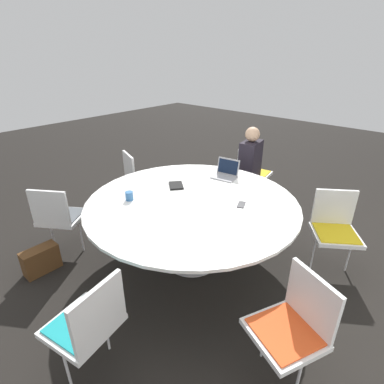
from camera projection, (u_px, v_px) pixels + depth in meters
name	position (u px, v px, depth m)	size (l,w,h in m)	color
ground_plane	(192.00, 260.00, 3.39)	(16.00, 16.00, 0.00)	black
conference_table	(192.00, 207.00, 3.10)	(2.16, 2.16, 0.75)	#B7B7BC
chair_0	(251.00, 169.00, 4.55)	(0.50, 0.48, 0.86)	silver
chair_1	(139.00, 176.00, 4.30)	(0.54, 0.55, 0.86)	silver
chair_2	(59.00, 214.00, 3.29)	(0.59, 0.60, 0.86)	silver
chair_3	(88.00, 322.00, 1.99)	(0.51, 0.50, 0.86)	silver
chair_4	(294.00, 323.00, 1.98)	(0.56, 0.57, 0.86)	silver
chair_5	(335.00, 225.00, 3.08)	(0.60, 0.60, 0.86)	silver
person_0	(251.00, 162.00, 4.24)	(0.39, 0.30, 1.21)	#231E28
laptop	(226.00, 173.00, 3.62)	(0.27, 0.31, 0.21)	#99999E
spiral_notebook	(176.00, 185.00, 3.39)	(0.25, 0.26, 0.02)	black
coffee_cup	(129.00, 196.00, 3.07)	(0.08, 0.08, 0.09)	#33669E
cell_phone	(241.00, 205.00, 2.98)	(0.16, 0.12, 0.01)	black
handbag	(41.00, 260.00, 3.16)	(0.36, 0.16, 0.28)	#513319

